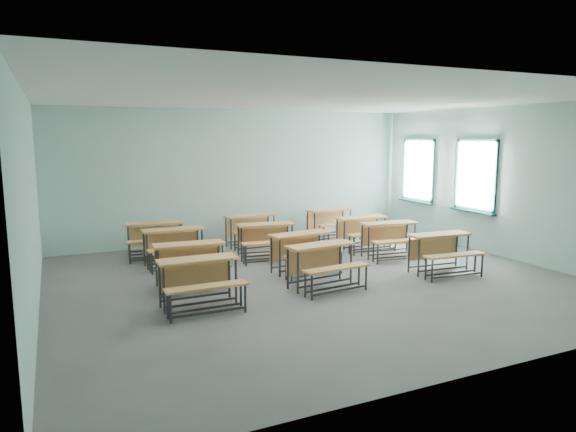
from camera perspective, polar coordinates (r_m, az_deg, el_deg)
name	(u,v)px	position (r m, az deg, el deg)	size (l,w,h in m)	color
room	(320,191)	(9.07, 3.58, 2.76)	(9.04, 8.04, 3.24)	slate
desk_unit_r0c0	(200,276)	(7.81, -9.77, -6.55)	(1.19, 0.80, 0.75)	#C98548
desk_unit_r0c1	(324,259)	(8.72, 3.98, -4.81)	(1.27, 0.92, 0.75)	#C98548
desk_unit_r0c2	(442,247)	(10.05, 16.76, -3.35)	(1.25, 0.89, 0.75)	#C98548
desk_unit_r1c0	(191,258)	(8.91, -10.76, -4.65)	(1.24, 0.88, 0.75)	#C98548
desk_unit_r1c1	(303,246)	(9.70, 1.73, -3.41)	(1.28, 0.93, 0.75)	#C98548
desk_unit_r1c2	(391,234)	(11.11, 11.37, -2.01)	(1.28, 0.94, 0.75)	#C98548
desk_unit_r2c0	(175,241)	(10.40, -12.49, -2.78)	(1.21, 0.83, 0.75)	#C98548
desk_unit_r2c1	(267,236)	(10.74, -2.39, -2.21)	(1.29, 0.95, 0.75)	#C98548
desk_unit_r2c2	(364,228)	(11.80, 8.41, -1.31)	(1.20, 0.81, 0.75)	#C98548
desk_unit_r3c0	(155,234)	(11.27, -14.52, -1.97)	(1.27, 0.92, 0.75)	#C98548
desk_unit_r3c1	(252,226)	(12.00, -4.02, -1.06)	(1.24, 0.87, 0.75)	#C98548
desk_unit_r3c2	(332,219)	(12.97, 4.87, -0.33)	(1.26, 0.91, 0.75)	#C98548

